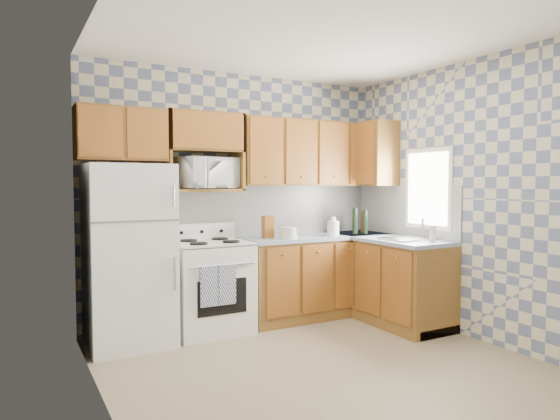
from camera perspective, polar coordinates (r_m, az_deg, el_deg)
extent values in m
plane|color=#847253|center=(4.38, 4.35, -17.04)|extent=(3.40, 3.40, 0.00)
cube|color=slate|center=(5.53, -4.71, 1.43)|extent=(3.40, 0.02, 2.70)
cube|color=slate|center=(5.25, 20.15, 1.17)|extent=(0.02, 3.20, 2.70)
cube|color=white|center=(5.70, -0.99, -0.03)|extent=(2.60, 0.02, 0.56)
cube|color=white|center=(5.80, 14.09, -0.06)|extent=(0.02, 1.60, 0.56)
cube|color=white|center=(4.84, -16.90, -4.98)|extent=(0.75, 0.70, 1.68)
cube|color=white|center=(5.15, -8.00, -8.79)|extent=(0.76, 0.65, 0.90)
cube|color=silver|center=(5.08, -8.04, -3.76)|extent=(0.76, 0.65, 0.02)
cube|color=white|center=(5.33, -9.09, -2.43)|extent=(0.76, 0.08, 0.17)
cube|color=navy|center=(4.77, -8.05, -8.65)|extent=(0.18, 0.02, 0.38)
cube|color=navy|center=(4.84, -6.09, -8.48)|extent=(0.18, 0.02, 0.38)
cube|color=brown|center=(5.75, 4.16, -7.63)|extent=(1.75, 0.60, 0.88)
cube|color=brown|center=(5.70, 11.84, -7.79)|extent=(0.60, 1.60, 0.88)
cube|color=gray|center=(5.68, 4.21, -3.08)|extent=(1.77, 0.63, 0.04)
cube|color=gray|center=(5.63, 11.85, -3.19)|extent=(0.63, 1.60, 0.04)
cube|color=brown|center=(5.78, 3.48, 6.46)|extent=(1.75, 0.33, 0.74)
cube|color=brown|center=(5.00, -17.71, 8.25)|extent=(0.82, 0.33, 0.50)
cube|color=brown|center=(6.04, 10.17, 6.27)|extent=(0.33, 0.70, 0.74)
cube|color=brown|center=(5.20, -8.70, 2.24)|extent=(0.80, 0.33, 0.03)
imported|color=white|center=(5.21, -8.44, 4.19)|extent=(0.67, 0.55, 0.32)
cube|color=#B7B7BC|center=(5.37, 14.33, -3.25)|extent=(0.48, 0.40, 0.03)
cube|color=white|center=(5.54, 16.55, 2.35)|extent=(0.02, 0.66, 0.86)
cylinder|color=black|center=(5.86, 8.57, -1.30)|extent=(0.06, 0.06, 0.29)
cylinder|color=black|center=(5.88, 9.70, -1.39)|extent=(0.06, 0.06, 0.27)
cylinder|color=#5D270E|center=(5.99, 9.48, -1.40)|extent=(0.06, 0.06, 0.25)
cube|color=brown|center=(5.37, -1.40, -1.92)|extent=(0.12, 0.12, 0.24)
cylinder|color=white|center=(5.60, 6.10, -2.11)|extent=(0.13, 0.13, 0.17)
cylinder|color=beige|center=(5.20, 17.05, -2.61)|extent=(0.06, 0.06, 0.17)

